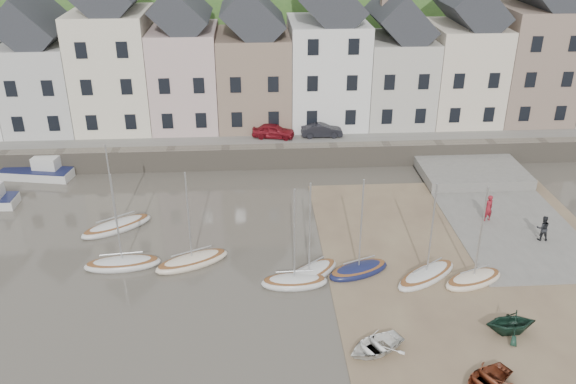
{
  "coord_description": "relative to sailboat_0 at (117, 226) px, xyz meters",
  "views": [
    {
      "loc": [
        -2.15,
        -28.61,
        19.88
      ],
      "look_at": [
        0.0,
        6.0,
        3.0
      ],
      "focal_mm": 37.69,
      "sensor_mm": 36.0,
      "label": 1
    }
  ],
  "objects": [
    {
      "name": "sailboat_0",
      "position": [
        0.0,
        0.0,
        0.0
      ],
      "size": [
        4.89,
        3.94,
        6.32
      ],
      "color": "silver",
      "rests_on": "ground"
    },
    {
      "name": "rowboat_green",
      "position": [
        21.91,
        -12.11,
        0.48
      ],
      "size": [
        2.68,
        2.34,
        1.36
      ],
      "primitive_type": "imported",
      "rotation": [
        0.0,
        0.0,
        -1.52
      ],
      "color": "#163225",
      "rests_on": "beach"
    },
    {
      "name": "sailboat_5",
      "position": [
        15.2,
        -6.22,
        0.01
      ],
      "size": [
        4.15,
        2.85,
        6.32
      ],
      "color": "#151B43",
      "rests_on": "ground"
    },
    {
      "name": "sailboat_6",
      "position": [
        19.03,
        -7.01,
        0.0
      ],
      "size": [
        4.62,
        3.85,
        6.32
      ],
      "color": "silver",
      "rests_on": "ground"
    },
    {
      "name": "sailboat_1",
      "position": [
        1.24,
        -4.66,
        0.0
      ],
      "size": [
        4.68,
        1.94,
        6.32
      ],
      "color": "silver",
      "rests_on": "ground"
    },
    {
      "name": "ground",
      "position": [
        11.36,
        -7.16,
        -0.26
      ],
      "size": [
        160.0,
        160.0,
        0.0
      ],
      "primitive_type": "plane",
      "color": "#494339",
      "rests_on": "ground"
    },
    {
      "name": "sailboat_7",
      "position": [
        21.61,
        -7.59,
        0.01
      ],
      "size": [
        4.12,
        2.83,
        6.32
      ],
      "color": "beige",
      "rests_on": "ground"
    },
    {
      "name": "seawall",
      "position": [
        11.36,
        9.84,
        0.64
      ],
      "size": [
        70.0,
        1.2,
        1.8
      ],
      "primitive_type": "cube",
      "color": "slate",
      "rests_on": "ground"
    },
    {
      "name": "townhouse_terrace",
      "position": [
        13.12,
        16.84,
        7.06
      ],
      "size": [
        61.05,
        8.0,
        13.93
      ],
      "color": "white",
      "rests_on": "quay_land"
    },
    {
      "name": "hillside",
      "position": [
        6.36,
        52.84,
        -18.25
      ],
      "size": [
        134.4,
        84.0,
        84.0
      ],
      "color": "#335923",
      "rests_on": "ground"
    },
    {
      "name": "rowboat_white",
      "position": [
        14.86,
        -13.03,
        0.11
      ],
      "size": [
        3.63,
        3.27,
        0.62
      ],
      "primitive_type": "imported",
      "rotation": [
        0.0,
        0.0,
        -1.09
      ],
      "color": "white",
      "rests_on": "beach"
    },
    {
      "name": "quay_land",
      "position": [
        11.36,
        24.84,
        0.49
      ],
      "size": [
        90.0,
        30.0,
        1.5
      ],
      "primitive_type": "cube",
      "color": "#335923",
      "rests_on": "ground"
    },
    {
      "name": "person_red",
      "position": [
        24.96,
        -0.49,
        0.81
      ],
      "size": [
        0.79,
        0.63,
        1.89
      ],
      "primitive_type": "imported",
      "rotation": [
        0.0,
        0.0,
        3.43
      ],
      "color": "maroon",
      "rests_on": "slipway"
    },
    {
      "name": "motorboat_2",
      "position": [
        -7.67,
        8.77,
        0.32
      ],
      "size": [
        5.77,
        2.73,
        1.7
      ],
      "color": "silver",
      "rests_on": "ground"
    },
    {
      "name": "person_dark",
      "position": [
        27.53,
        -3.24,
        0.7
      ],
      "size": [
        0.9,
        0.75,
        1.69
      ],
      "primitive_type": "imported",
      "rotation": [
        0.0,
        0.0,
        2.99
      ],
      "color": "black",
      "rests_on": "slipway"
    },
    {
      "name": "car_right",
      "position": [
        15.07,
        12.34,
        1.91
      ],
      "size": [
        3.5,
        1.23,
        1.15
      ],
      "primitive_type": "imported",
      "rotation": [
        0.0,
        0.0,
        1.57
      ],
      "color": "black",
      "rests_on": "quay_street"
    },
    {
      "name": "rowboat_red",
      "position": [
        19.46,
        -15.53,
        0.08
      ],
      "size": [
        3.31,
        3.02,
        0.56
      ],
      "primitive_type": "imported",
      "rotation": [
        0.0,
        0.0,
        -1.06
      ],
      "color": "maroon",
      "rests_on": "beach"
    },
    {
      "name": "sailboat_4",
      "position": [
        12.25,
        -6.49,
        0.0
      ],
      "size": [
        4.32,
        3.89,
        6.32
      ],
      "color": "silver",
      "rests_on": "ground"
    },
    {
      "name": "car_left",
      "position": [
        10.96,
        12.34,
        1.95
      ],
      "size": [
        3.77,
        2.1,
        1.21
      ],
      "primitive_type": "imported",
      "rotation": [
        0.0,
        0.0,
        1.37
      ],
      "color": "maroon",
      "rests_on": "quay_street"
    },
    {
      "name": "beach",
      "position": [
        22.36,
        -7.16,
        -0.23
      ],
      "size": [
        18.0,
        26.0,
        0.06
      ],
      "primitive_type": "cube",
      "color": "brown",
      "rests_on": "ground"
    },
    {
      "name": "sailboat_2",
      "position": [
        5.36,
        -4.64,
        0.0
      ],
      "size": [
        4.81,
        3.32,
        6.32
      ],
      "color": "beige",
      "rests_on": "ground"
    },
    {
      "name": "slipway",
      "position": [
        26.36,
        0.84,
        -0.2
      ],
      "size": [
        8.0,
        18.0,
        0.12
      ],
      "primitive_type": "cube",
      "color": "slate",
      "rests_on": "ground"
    },
    {
      "name": "sailboat_3",
      "position": [
        11.35,
        -7.18,
        0.01
      ],
      "size": [
        3.84,
        1.57,
        6.32
      ],
      "color": "silver",
      "rests_on": "ground"
    },
    {
      "name": "quay_street",
      "position": [
        11.36,
        13.34,
        1.29
      ],
      "size": [
        70.0,
        7.0,
        0.1
      ],
      "primitive_type": "cube",
      "color": "slate",
      "rests_on": "quay_land"
    }
  ]
}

